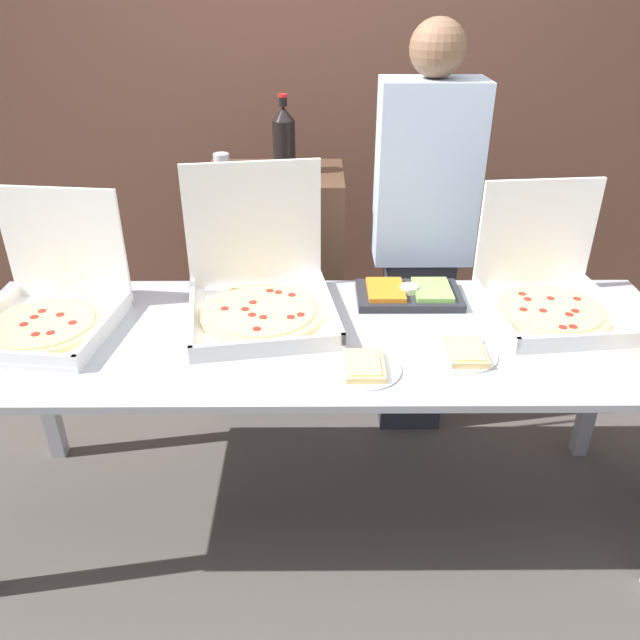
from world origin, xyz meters
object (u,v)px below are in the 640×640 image
object	(u,v)px
pizza_box_far_right	(549,292)
veggie_tray	(409,294)
pizza_box_near_left	(260,290)
pizza_box_near_right	(49,305)
paper_plate_front_center	(465,353)
soda_can_silver	(222,168)
person_guest_plaid	(422,239)
soda_bottle	(284,139)
paper_plate_front_right	(364,367)

from	to	relation	value
pizza_box_far_right	veggie_tray	world-z (taller)	pizza_box_far_right
pizza_box_near_left	pizza_box_near_right	xyz separation A→B (m)	(-0.71, -0.10, -0.01)
pizza_box_far_right	veggie_tray	bearing A→B (deg)	162.67
paper_plate_front_center	soda_can_silver	xyz separation A→B (m)	(-0.86, 0.88, 0.35)
veggie_tray	paper_plate_front_center	bearing A→B (deg)	-71.89
soda_can_silver	person_guest_plaid	world-z (taller)	person_guest_plaid
pizza_box_near_right	paper_plate_front_center	distance (m)	1.39
pizza_box_far_right	person_guest_plaid	xyz separation A→B (m)	(-0.38, 0.47, 0.01)
soda_bottle	pizza_box_far_right	bearing A→B (deg)	-38.01
pizza_box_far_right	paper_plate_front_right	xyz separation A→B (m)	(-0.67, -0.37, -0.07)
veggie_tray	soda_can_silver	xyz separation A→B (m)	(-0.73, 0.48, 0.34)
pizza_box_far_right	soda_bottle	xyz separation A→B (m)	(-0.96, 0.75, 0.36)
pizza_box_near_left	paper_plate_front_right	size ratio (longest dim) A/B	2.59
pizza_box_near_right	paper_plate_front_right	xyz separation A→B (m)	(1.05, -0.28, -0.07)
person_guest_plaid	veggie_tray	bearing A→B (deg)	75.26
paper_plate_front_right	pizza_box_near_left	bearing A→B (deg)	132.16
pizza_box_near_right	veggie_tray	bearing A→B (deg)	15.52
veggie_tray	soda_can_silver	size ratio (longest dim) A/B	3.09
paper_plate_front_right	soda_bottle	distance (m)	1.24
pizza_box_near_left	soda_bottle	distance (m)	0.82
paper_plate_front_right	soda_bottle	xyz separation A→B (m)	(-0.28, 1.12, 0.43)
paper_plate_front_center	soda_can_silver	size ratio (longest dim) A/B	1.64
pizza_box_near_right	person_guest_plaid	distance (m)	1.46
pizza_box_far_right	paper_plate_front_center	world-z (taller)	pizza_box_far_right
soda_bottle	soda_can_silver	size ratio (longest dim) A/B	2.63
paper_plate_front_center	veggie_tray	world-z (taller)	veggie_tray
veggie_tray	pizza_box_far_right	bearing A→B (deg)	-11.79
paper_plate_front_center	person_guest_plaid	world-z (taller)	person_guest_plaid
paper_plate_front_right	veggie_tray	world-z (taller)	veggie_tray
pizza_box_far_right	soda_can_silver	world-z (taller)	pizza_box_far_right
pizza_box_far_right	paper_plate_front_right	bearing A→B (deg)	-156.47
pizza_box_near_right	person_guest_plaid	xyz separation A→B (m)	(1.35, 0.56, 0.01)
veggie_tray	soda_bottle	xyz separation A→B (m)	(-0.48, 0.65, 0.42)
pizza_box_near_right	soda_bottle	xyz separation A→B (m)	(0.77, 0.84, 0.36)
pizza_box_near_right	soda_can_silver	distance (m)	0.89
pizza_box_near_right	person_guest_plaid	size ratio (longest dim) A/B	0.28
veggie_tray	soda_can_silver	world-z (taller)	soda_can_silver
soda_bottle	soda_can_silver	distance (m)	0.31
pizza_box_near_left	paper_plate_front_center	xyz separation A→B (m)	(0.67, -0.30, -0.07)
soda_bottle	person_guest_plaid	bearing A→B (deg)	-25.73
pizza_box_near_left	soda_bottle	size ratio (longest dim) A/B	1.79
pizza_box_near_left	soda_can_silver	world-z (taller)	pizza_box_near_left
pizza_box_near_left	soda_can_silver	distance (m)	0.66
pizza_box_far_right	soda_bottle	size ratio (longest dim) A/B	1.51
veggie_tray	soda_bottle	size ratio (longest dim) A/B	1.18
pizza_box_near_right	paper_plate_front_right	distance (m)	1.09
pizza_box_near_right	paper_plate_front_right	bearing A→B (deg)	-8.28
pizza_box_near_right	soda_bottle	bearing A→B (deg)	54.42
pizza_box_near_left	paper_plate_front_center	size ratio (longest dim) A/B	2.87
paper_plate_front_center	veggie_tray	xyz separation A→B (m)	(-0.13, 0.40, 0.01)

